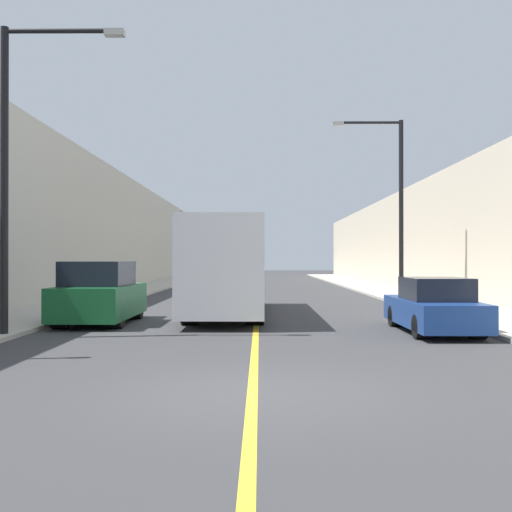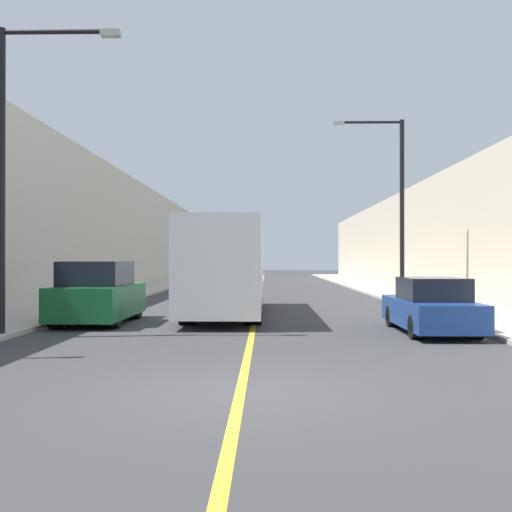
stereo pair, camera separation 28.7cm
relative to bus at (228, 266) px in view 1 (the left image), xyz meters
name	(u,v)px [view 1 (the left image)]	position (x,y,z in m)	size (l,w,h in m)	color
ground_plane	(252,393)	(1.02, -12.50, -1.75)	(200.00, 200.00, 0.00)	#38383A
sidewalk_left	(140,289)	(-6.67, 17.50, -1.69)	(3.31, 72.00, 0.12)	#B2AA9E
sidewalk_right	(376,289)	(8.70, 17.50, -1.69)	(3.31, 72.00, 0.12)	#B2AA9E
building_row_left	(84,229)	(-10.32, 17.50, 2.22)	(4.00, 72.00, 7.95)	#B7B2A3
building_row_right	(433,240)	(12.35, 17.50, 1.50)	(4.00, 72.00, 6.52)	beige
road_center_line	(258,290)	(1.02, 17.50, -1.75)	(0.16, 72.00, 0.01)	gold
bus	(228,266)	(0.00, 0.00, 0.00)	(2.50, 10.44, 3.27)	silver
parked_suv_left	(100,295)	(-3.84, -2.91, -0.86)	(2.03, 4.48, 1.93)	#145128
car_right_near	(434,308)	(5.86, -5.10, -1.08)	(1.76, 4.53, 1.50)	navy
street_lamp_left	(16,156)	(-5.02, -6.40, 2.83)	(3.13, 0.24, 7.73)	black
street_lamp_right	(395,197)	(7.06, 4.92, 2.97)	(3.13, 0.24, 8.00)	black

